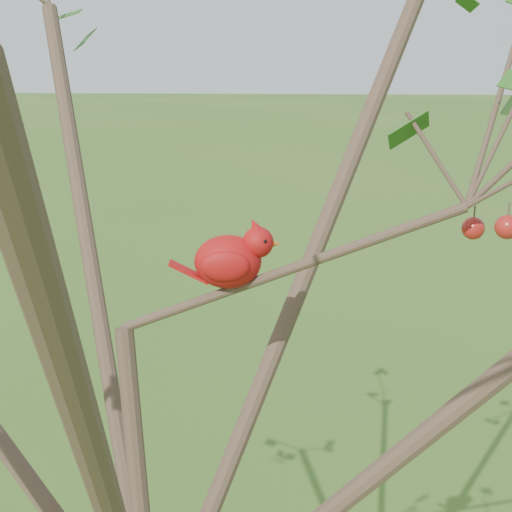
# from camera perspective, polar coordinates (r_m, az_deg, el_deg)

# --- Properties ---
(crabapple_tree) EXTENTS (2.35, 2.05, 2.95)m
(crabapple_tree) POSITION_cam_1_polar(r_m,az_deg,el_deg) (1.17, -8.81, -0.30)
(crabapple_tree) COLOR #3E2C21
(crabapple_tree) RESTS_ON ground
(cardinal) EXTENTS (0.20, 0.11, 0.14)m
(cardinal) POSITION_cam_1_polar(r_m,az_deg,el_deg) (1.26, -1.96, -0.23)
(cardinal) COLOR #B4110F
(cardinal) RESTS_ON ground
(distant_trees) EXTENTS (40.76, 10.16, 2.95)m
(distant_trees) POSITION_cam_1_polar(r_m,az_deg,el_deg) (24.45, -4.50, 13.78)
(distant_trees) COLOR #3E2C21
(distant_trees) RESTS_ON ground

